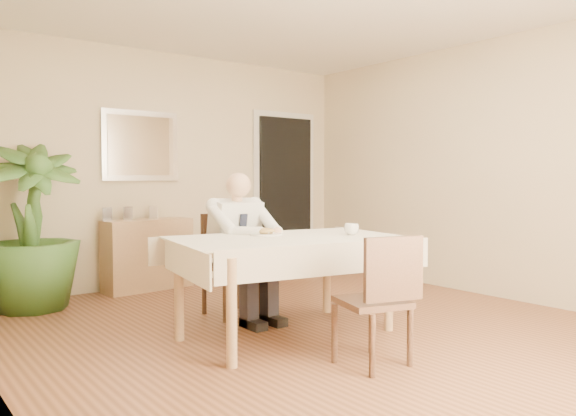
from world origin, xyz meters
TOP-DOWN VIEW (x-y plane):
  - room at (0.00, 0.00)m, footprint 5.00×5.02m
  - doorway at (1.55, 2.46)m, footprint 0.96×0.07m
  - mirror at (-0.40, 2.47)m, footprint 0.86×0.04m
  - dining_table at (-0.27, -0.00)m, footprint 1.88×1.30m
  - chair_far at (-0.27, 0.88)m, footprint 0.47×0.47m
  - chair_near at (-0.24, -0.94)m, footprint 0.49×0.50m
  - seated_man at (-0.27, 0.59)m, footprint 0.48×0.72m
  - plate at (-0.32, 0.21)m, footprint 0.26×0.26m
  - food at (-0.32, 0.21)m, footprint 0.14×0.14m
  - knife at (-0.28, 0.15)m, footprint 0.01×0.13m
  - fork at (-0.36, 0.15)m, footprint 0.01×0.13m
  - coffee_mug at (0.23, -0.17)m, footprint 0.12×0.12m
  - sideboard at (-0.40, 2.32)m, footprint 0.97×0.41m
  - photo_frame_left at (-0.82, 2.35)m, footprint 0.10×0.02m
  - photo_frame_center at (-0.60, 2.36)m, footprint 0.10×0.02m
  - photo_frame_right at (-0.31, 2.38)m, footprint 0.10×0.02m
  - potted_palm at (-1.62, 2.09)m, footprint 0.86×0.86m

SIDE VIEW (x-z plane):
  - sideboard at x=-0.40m, z-range 0.00..0.76m
  - chair_near at x=-0.24m, z-range 0.05..0.89m
  - chair_far at x=-0.27m, z-range 0.05..0.94m
  - dining_table at x=-0.27m, z-range 0.29..1.04m
  - seated_man at x=-0.27m, z-range 0.07..1.31m
  - plate at x=-0.32m, z-range 0.75..0.77m
  - potted_palm at x=-1.62m, z-range 0.00..1.53m
  - knife at x=-0.28m, z-range 0.77..0.78m
  - fork at x=-0.36m, z-range 0.77..0.78m
  - food at x=-0.32m, z-range 0.76..0.81m
  - coffee_mug at x=0.23m, z-range 0.75..0.84m
  - photo_frame_left at x=-0.82m, z-range 0.76..0.90m
  - photo_frame_center at x=-0.60m, z-range 0.76..0.90m
  - photo_frame_right at x=-0.31m, z-range 0.76..0.90m
  - doorway at x=1.55m, z-range -0.05..2.05m
  - room at x=0.00m, z-range 0.00..2.60m
  - mirror at x=-0.40m, z-range 1.17..1.93m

